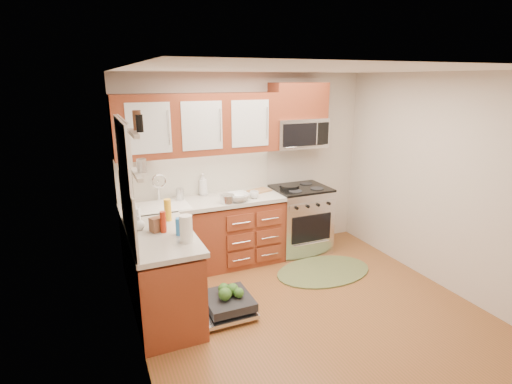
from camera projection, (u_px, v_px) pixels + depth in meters
name	position (u px, v px, depth m)	size (l,w,h in m)	color
floor	(309.00, 310.00, 4.33)	(3.50, 3.50, 0.00)	brown
ceiling	(319.00, 70.00, 3.65)	(3.50, 3.50, 0.00)	white
wall_back	(247.00, 166.00, 5.54)	(3.50, 0.04, 2.50)	beige
wall_front	(463.00, 277.00, 2.45)	(3.50, 0.04, 2.50)	beige
wall_left	(132.00, 224.00, 3.32)	(0.04, 3.50, 2.50)	beige
wall_right	(442.00, 183.00, 4.66)	(0.04, 3.50, 2.50)	beige
base_cabinet_back	(205.00, 237.00, 5.22)	(2.05, 0.60, 0.85)	brown
base_cabinet_left	(163.00, 279.00, 4.13)	(0.60, 1.25, 0.85)	brown
countertop_back	(204.00, 202.00, 5.08)	(2.07, 0.64, 0.05)	beige
countertop_left	(161.00, 236.00, 4.00)	(0.64, 1.27, 0.05)	beige
backsplash_back	(197.00, 174.00, 5.26)	(2.05, 0.02, 0.57)	beige
backsplash_left	(128.00, 210.00, 3.80)	(0.02, 1.25, 0.57)	beige
upper_cabinets	(198.00, 124.00, 4.93)	(2.05, 0.35, 0.75)	brown
cabinet_over_mw	(298.00, 100.00, 5.40)	(0.76, 0.35, 0.47)	brown
range	(300.00, 219.00, 5.73)	(0.76, 0.64, 0.95)	silver
microwave	(298.00, 133.00, 5.50)	(0.76, 0.38, 0.40)	silver
sink	(163.00, 216.00, 4.89)	(0.62, 0.50, 0.26)	white
dishwasher	(225.00, 305.00, 4.24)	(0.70, 0.60, 0.20)	silver
window	(125.00, 176.00, 3.69)	(0.03, 1.05, 1.05)	white
window_blind	(124.00, 141.00, 3.61)	(0.02, 0.96, 0.40)	white
shelf_upper	(133.00, 133.00, 2.81)	(0.04, 0.40, 0.03)	white
shelf_lower	(137.00, 175.00, 2.89)	(0.04, 0.40, 0.03)	white
rug	(323.00, 271.00, 5.18)	(1.28, 0.83, 0.02)	#637140
skillet	(290.00, 187.00, 5.53)	(0.27, 0.27, 0.05)	black
stock_pot	(227.00, 199.00, 4.96)	(0.18, 0.18, 0.11)	silver
cutting_board	(259.00, 191.00, 5.48)	(0.31, 0.20, 0.02)	#A07249
canister	(180.00, 194.00, 5.07)	(0.10, 0.10, 0.16)	silver
paper_towel_roll	(186.00, 229.00, 3.76)	(0.12, 0.12, 0.26)	white
mustard_bottle	(168.00, 210.00, 4.33)	(0.08, 0.08, 0.24)	#F1A91A
red_bottle	(163.00, 222.00, 4.00)	(0.06, 0.06, 0.22)	#AF260E
wooden_box	(158.00, 224.00, 4.05)	(0.14, 0.10, 0.14)	brown
blue_carton	(182.00, 227.00, 3.94)	(0.11, 0.07, 0.17)	#2870BE
bowl_a	(239.00, 195.00, 5.21)	(0.24, 0.24, 0.06)	#999999
bowl_b	(238.00, 198.00, 5.04)	(0.30, 0.30, 0.09)	#999999
cup	(254.00, 195.00, 5.16)	(0.12, 0.12, 0.09)	#999999
soap_bottle_a	(203.00, 184.00, 5.27)	(0.11, 0.11, 0.30)	#999999
soap_bottle_b	(135.00, 211.00, 4.33)	(0.10, 0.10, 0.21)	#999999
soap_bottle_c	(139.00, 223.00, 4.08)	(0.12, 0.12, 0.15)	#999999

